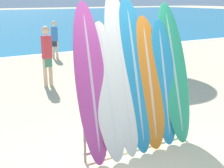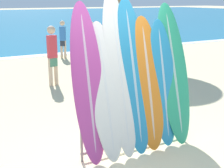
# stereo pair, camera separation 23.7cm
# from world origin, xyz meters

# --- Properties ---
(ground_plane) EXTENTS (160.00, 160.00, 0.00)m
(ground_plane) POSITION_xyz_m (0.00, 0.00, 0.00)
(ground_plane) COLOR beige
(surfboard_rack) EXTENTS (1.94, 0.04, 0.90)m
(surfboard_rack) POSITION_xyz_m (0.29, 0.46, 0.48)
(surfboard_rack) COLOR gray
(surfboard_rack) RESTS_ON ground_plane
(surfboard_slot_0) EXTENTS (0.50, 0.58, 2.40)m
(surfboard_slot_0) POSITION_xyz_m (-0.51, 0.50, 1.20)
(surfboard_slot_0) COLOR #B23D8E
(surfboard_slot_0) RESTS_ON ground_plane
(surfboard_slot_1) EXTENTS (0.51, 0.67, 2.11)m
(surfboard_slot_1) POSITION_xyz_m (-0.24, 0.47, 1.05)
(surfboard_slot_1) COLOR silver
(surfboard_slot_1) RESTS_ON ground_plane
(surfboard_slot_2) EXTENTS (0.49, 0.75, 2.56)m
(surfboard_slot_2) POSITION_xyz_m (0.04, 0.54, 1.28)
(surfboard_slot_2) COLOR silver
(surfboard_slot_2) RESTS_ON ground_plane
(surfboard_slot_3) EXTENTS (0.54, 0.68, 2.45)m
(surfboard_slot_3) POSITION_xyz_m (0.28, 0.52, 1.23)
(surfboard_slot_3) COLOR teal
(surfboard_slot_3) RESTS_ON ground_plane
(surfboard_slot_4) EXTENTS (0.59, 0.59, 2.17)m
(surfboard_slot_4) POSITION_xyz_m (0.54, 0.48, 1.08)
(surfboard_slot_4) COLOR orange
(surfboard_slot_4) RESTS_ON ground_plane
(surfboard_slot_5) EXTENTS (0.52, 0.53, 2.11)m
(surfboard_slot_5) POSITION_xyz_m (0.84, 0.47, 1.05)
(surfboard_slot_5) COLOR teal
(surfboard_slot_5) RESTS_ON ground_plane
(surfboard_slot_6) EXTENTS (0.59, 0.75, 2.37)m
(surfboard_slot_6) POSITION_xyz_m (1.09, 0.52, 1.18)
(surfboard_slot_6) COLOR #289E70
(surfboard_slot_6) RESTS_ON ground_plane
(person_near_water) EXTENTS (0.26, 0.26, 1.55)m
(person_near_water) POSITION_xyz_m (2.00, 8.77, 0.85)
(person_near_water) COLOR beige
(person_near_water) RESTS_ON ground_plane
(person_mid_beach) EXTENTS (0.27, 0.21, 1.60)m
(person_mid_beach) POSITION_xyz_m (2.57, 7.16, 0.87)
(person_mid_beach) COLOR beige
(person_mid_beach) RESTS_ON ground_plane
(person_far_left) EXTENTS (0.28, 0.23, 1.70)m
(person_far_left) POSITION_xyz_m (0.32, 4.88, 0.93)
(person_far_left) COLOR beige
(person_far_left) RESTS_ON ground_plane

